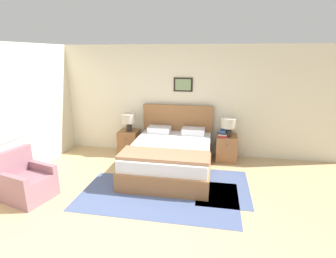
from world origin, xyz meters
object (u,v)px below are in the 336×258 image
Objects in this scene: nightstand_near_window at (129,142)px; table_lamp_by_door at (229,124)px; armchair at (27,182)px; table_lamp_near_window at (129,119)px; bed at (170,156)px; nightstand_by_door at (226,148)px.

table_lamp_by_door is at bearing -0.67° from nightstand_near_window.
armchair reaches higher than nightstand_near_window.
table_lamp_near_window is 1.00× the size of table_lamp_by_door.
nightstand_near_window is at bearing 179.33° from table_lamp_by_door.
table_lamp_by_door is (2.34, 0.00, 0.00)m from table_lamp_near_window.
bed reaches higher than nightstand_near_window.
table_lamp_near_window is (1.07, 2.29, 0.59)m from armchair.
nightstand_near_window is 1.36× the size of table_lamp_by_door.
armchair is 4.11m from nightstand_by_door.
armchair is 1.97× the size of table_lamp_near_window.
armchair is 1.97× the size of table_lamp_by_door.
nightstand_near_window and nightstand_by_door have the same top height.
table_lamp_near_window is at bearing -58.65° from nightstand_near_window.
bed is 1.43m from nightstand_near_window.
bed is 1.43m from nightstand_by_door.
table_lamp_by_door is (3.41, 2.29, 0.59)m from armchair.
armchair is at bearing -145.73° from nightstand_by_door.
table_lamp_by_door is (2.36, -0.03, 0.59)m from nightstand_near_window.
nightstand_by_door is 2.40m from table_lamp_near_window.
bed is at bearing -34.75° from nightstand_near_window.
armchair is at bearing -114.50° from nightstand_near_window.
bed is at bearing -34.22° from table_lamp_near_window.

